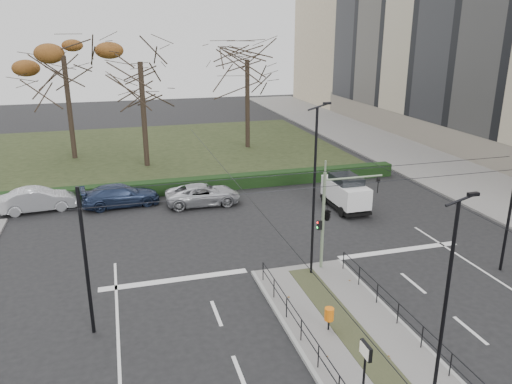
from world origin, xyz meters
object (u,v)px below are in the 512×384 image
(parked_car_second, at_px, (38,200))
(bare_tree_near, at_px, (141,70))
(traffic_light, at_px, (329,213))
(litter_bin, at_px, (329,314))
(white_van, at_px, (345,192))
(bare_tree_center, at_px, (247,66))
(parked_car_fourth, at_px, (203,194))
(rust_tree, at_px, (63,56))
(parked_car_third, at_px, (121,195))
(streetlamp_median_near, at_px, (444,317))
(streetlamp_median_far, at_px, (315,191))
(info_panel, at_px, (365,358))

(parked_car_second, relative_size, bare_tree_near, 0.41)
(traffic_light, height_order, litter_bin, traffic_light)
(traffic_light, xyz_separation_m, white_van, (4.70, 7.69, -1.77))
(litter_bin, relative_size, bare_tree_center, 0.08)
(parked_car_fourth, bearing_deg, litter_bin, -171.95)
(parked_car_second, height_order, rust_tree, rust_tree)
(parked_car_third, relative_size, bare_tree_center, 0.45)
(bare_tree_center, bearing_deg, parked_car_fourth, -115.27)
(streetlamp_median_near, height_order, streetlamp_median_far, streetlamp_median_far)
(bare_tree_near, bearing_deg, litter_bin, -79.79)
(traffic_light, bearing_deg, streetlamp_median_near, -96.87)
(traffic_light, bearing_deg, parked_car_second, 138.78)
(bare_tree_near, bearing_deg, parked_car_second, -129.42)
(streetlamp_median_near, distance_m, parked_car_third, 24.47)
(parked_car_second, distance_m, white_van, 20.05)
(white_van, bearing_deg, streetlamp_median_far, -124.82)
(parked_car_third, xyz_separation_m, white_van, (14.19, -4.67, 0.45))
(parked_car_second, relative_size, rust_tree, 0.39)
(parked_car_fourth, bearing_deg, streetlamp_median_near, -171.38)
(litter_bin, relative_size, bare_tree_near, 0.08)
(traffic_light, xyz_separation_m, litter_bin, (-2.14, -5.10, -2.14))
(parked_car_second, bearing_deg, streetlamp_median_far, -140.29)
(bare_tree_center, relative_size, bare_tree_near, 0.97)
(traffic_light, bearing_deg, white_van, 58.60)
(info_panel, xyz_separation_m, rust_tree, (-10.32, 35.94, 7.18))
(info_panel, distance_m, parked_car_fourth, 20.48)
(streetlamp_median_far, bearing_deg, bare_tree_center, 81.31)
(parked_car_third, bearing_deg, parked_car_second, 79.39)
(streetlamp_median_near, xyz_separation_m, rust_tree, (-11.94, 37.14, 5.31))
(parked_car_third, relative_size, white_van, 1.22)
(info_panel, relative_size, streetlamp_median_far, 0.28)
(traffic_light, distance_m, parked_car_fourth, 12.09)
(streetlamp_median_far, height_order, parked_car_third, streetlamp_median_far)
(traffic_light, bearing_deg, bare_tree_center, 83.23)
(bare_tree_center, bearing_deg, traffic_light, -96.77)
(litter_bin, relative_size, parked_car_third, 0.19)
(litter_bin, distance_m, bare_tree_center, 32.91)
(parked_car_second, distance_m, bare_tree_center, 23.63)
(streetlamp_median_near, bearing_deg, parked_car_third, 109.82)
(parked_car_second, distance_m, rust_tree, 16.21)
(streetlamp_median_near, distance_m, streetlamp_median_far, 10.03)
(rust_tree, bearing_deg, bare_tree_center, -0.27)
(parked_car_fourth, relative_size, white_van, 1.21)
(parked_car_second, bearing_deg, white_van, -111.03)
(parked_car_third, height_order, bare_tree_center, bare_tree_center)
(parked_car_fourth, bearing_deg, white_van, -110.25)
(info_panel, relative_size, streetlamp_median_near, 0.32)
(parked_car_third, xyz_separation_m, bare_tree_near, (2.44, 9.77, 7.42))
(streetlamp_median_near, distance_m, bare_tree_near, 33.40)
(parked_car_second, relative_size, parked_car_fourth, 0.93)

